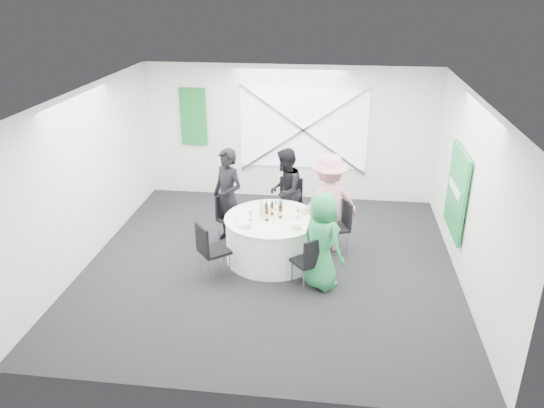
# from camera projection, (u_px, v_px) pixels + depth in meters

# --- Properties ---
(floor) EXTENTS (6.00, 6.00, 0.00)m
(floor) POSITION_uv_depth(u_px,v_px,m) (270.00, 264.00, 8.76)
(floor) COLOR black
(floor) RESTS_ON ground
(ceiling) EXTENTS (6.00, 6.00, 0.00)m
(ceiling) POSITION_uv_depth(u_px,v_px,m) (270.00, 95.00, 7.66)
(ceiling) COLOR silver
(ceiling) RESTS_ON wall_back
(wall_back) EXTENTS (6.00, 0.00, 6.00)m
(wall_back) POSITION_uv_depth(u_px,v_px,m) (289.00, 133.00, 10.95)
(wall_back) COLOR silver
(wall_back) RESTS_ON floor
(wall_front) EXTENTS (6.00, 0.00, 6.00)m
(wall_front) POSITION_uv_depth(u_px,v_px,m) (233.00, 289.00, 5.48)
(wall_front) COLOR silver
(wall_front) RESTS_ON floor
(wall_left) EXTENTS (0.00, 6.00, 6.00)m
(wall_left) POSITION_uv_depth(u_px,v_px,m) (86.00, 177.00, 8.56)
(wall_left) COLOR silver
(wall_left) RESTS_ON floor
(wall_right) EXTENTS (0.00, 6.00, 6.00)m
(wall_right) POSITION_uv_depth(u_px,v_px,m) (470.00, 194.00, 7.87)
(wall_right) COLOR silver
(wall_right) RESTS_ON floor
(window_panel) EXTENTS (2.60, 0.03, 1.60)m
(window_panel) POSITION_uv_depth(u_px,v_px,m) (303.00, 130.00, 10.84)
(window_panel) COLOR white
(window_panel) RESTS_ON wall_back
(window_brace_a) EXTENTS (2.63, 0.05, 1.84)m
(window_brace_a) POSITION_uv_depth(u_px,v_px,m) (303.00, 130.00, 10.80)
(window_brace_a) COLOR silver
(window_brace_a) RESTS_ON window_panel
(window_brace_b) EXTENTS (2.63, 0.05, 1.84)m
(window_brace_b) POSITION_uv_depth(u_px,v_px,m) (303.00, 130.00, 10.80)
(window_brace_b) COLOR silver
(window_brace_b) RESTS_ON window_panel
(green_banner) EXTENTS (0.55, 0.04, 1.20)m
(green_banner) POSITION_uv_depth(u_px,v_px,m) (193.00, 117.00, 11.01)
(green_banner) COLOR #156928
(green_banner) RESTS_ON wall_back
(green_sign) EXTENTS (0.05, 1.20, 1.40)m
(green_sign) POSITION_uv_depth(u_px,v_px,m) (457.00, 192.00, 8.50)
(green_sign) COLOR #18863C
(green_sign) RESTS_ON wall_right
(banquet_table) EXTENTS (1.56, 1.56, 0.76)m
(banquet_table) POSITION_uv_depth(u_px,v_px,m) (272.00, 238.00, 8.80)
(banquet_table) COLOR white
(banquet_table) RESTS_ON floor
(chair_back) EXTENTS (0.51, 0.52, 0.99)m
(chair_back) POSITION_uv_depth(u_px,v_px,m) (290.00, 200.00, 9.77)
(chair_back) COLOR black
(chair_back) RESTS_ON floor
(chair_back_left) EXTENTS (0.54, 0.54, 0.86)m
(chair_back_left) POSITION_uv_depth(u_px,v_px,m) (228.00, 214.00, 9.40)
(chair_back_left) COLOR black
(chair_back_left) RESTS_ON floor
(chair_back_right) EXTENTS (0.54, 0.54, 0.92)m
(chair_back_right) POSITION_uv_depth(u_px,v_px,m) (340.00, 222.00, 8.99)
(chair_back_right) COLOR black
(chair_back_right) RESTS_ON floor
(chair_front_right) EXTENTS (0.54, 0.54, 0.85)m
(chair_front_right) POSITION_uv_depth(u_px,v_px,m) (310.00, 259.00, 7.92)
(chair_front_right) COLOR black
(chair_front_right) RESTS_ON floor
(chair_front_left) EXTENTS (0.59, 0.59, 0.92)m
(chair_front_left) POSITION_uv_depth(u_px,v_px,m) (209.00, 247.00, 8.16)
(chair_front_left) COLOR black
(chair_front_left) RESTS_ON floor
(person_man_back_left) EXTENTS (0.75, 0.69, 1.72)m
(person_man_back_left) POSITION_uv_depth(u_px,v_px,m) (228.00, 197.00, 9.22)
(person_man_back_left) COLOR black
(person_man_back_left) RESTS_ON floor
(person_man_back) EXTENTS (0.49, 0.80, 1.58)m
(person_man_back) POSITION_uv_depth(u_px,v_px,m) (285.00, 191.00, 9.65)
(person_man_back) COLOR black
(person_man_back) RESTS_ON floor
(person_woman_pink) EXTENTS (1.23, 0.97, 1.72)m
(person_woman_pink) POSITION_uv_depth(u_px,v_px,m) (328.00, 203.00, 8.93)
(person_woman_pink) COLOR pink
(person_woman_pink) RESTS_ON floor
(person_woman_green) EXTENTS (0.88, 0.86, 1.52)m
(person_woman_green) POSITION_uv_depth(u_px,v_px,m) (322.00, 241.00, 7.87)
(person_woman_green) COLOR #27914D
(person_woman_green) RESTS_ON floor
(plate_back) EXTENTS (0.29, 0.29, 0.01)m
(plate_back) POSITION_uv_depth(u_px,v_px,m) (273.00, 203.00, 9.18)
(plate_back) COLOR white
(plate_back) RESTS_ON banquet_table
(plate_back_left) EXTENTS (0.29, 0.29, 0.01)m
(plate_back_left) POSITION_uv_depth(u_px,v_px,m) (250.00, 209.00, 8.95)
(plate_back_left) COLOR white
(plate_back_left) RESTS_ON banquet_table
(plate_back_right) EXTENTS (0.26, 0.26, 0.04)m
(plate_back_right) POSITION_uv_depth(u_px,v_px,m) (305.00, 213.00, 8.78)
(plate_back_right) COLOR white
(plate_back_right) RESTS_ON banquet_table
(plate_front_right) EXTENTS (0.26, 0.26, 0.04)m
(plate_front_right) POSITION_uv_depth(u_px,v_px,m) (296.00, 228.00, 8.26)
(plate_front_right) COLOR white
(plate_front_right) RESTS_ON banquet_table
(plate_front_left) EXTENTS (0.26, 0.26, 0.01)m
(plate_front_left) POSITION_uv_depth(u_px,v_px,m) (243.00, 224.00, 8.41)
(plate_front_left) COLOR white
(plate_front_left) RESTS_ON banquet_table
(napkin) EXTENTS (0.21, 0.19, 0.05)m
(napkin) POSITION_uv_depth(u_px,v_px,m) (245.00, 225.00, 8.30)
(napkin) COLOR white
(napkin) RESTS_ON plate_front_left
(beer_bottle_a) EXTENTS (0.06, 0.06, 0.25)m
(beer_bottle_a) POSITION_uv_depth(u_px,v_px,m) (266.00, 210.00, 8.70)
(beer_bottle_a) COLOR #39210A
(beer_bottle_a) RESTS_ON banquet_table
(beer_bottle_b) EXTENTS (0.06, 0.06, 0.26)m
(beer_bottle_b) POSITION_uv_depth(u_px,v_px,m) (272.00, 209.00, 8.71)
(beer_bottle_b) COLOR #39210A
(beer_bottle_b) RESTS_ON banquet_table
(beer_bottle_c) EXTENTS (0.06, 0.06, 0.27)m
(beer_bottle_c) POSITION_uv_depth(u_px,v_px,m) (281.00, 212.00, 8.59)
(beer_bottle_c) COLOR #39210A
(beer_bottle_c) RESTS_ON banquet_table
(beer_bottle_d) EXTENTS (0.06, 0.06, 0.28)m
(beer_bottle_d) POSITION_uv_depth(u_px,v_px,m) (267.00, 215.00, 8.49)
(beer_bottle_d) COLOR #39210A
(beer_bottle_d) RESTS_ON banquet_table
(green_water_bottle) EXTENTS (0.08, 0.08, 0.30)m
(green_water_bottle) POSITION_uv_depth(u_px,v_px,m) (280.00, 209.00, 8.68)
(green_water_bottle) COLOR #42AB56
(green_water_bottle) RESTS_ON banquet_table
(clear_water_bottle) EXTENTS (0.08, 0.08, 0.29)m
(clear_water_bottle) POSITION_uv_depth(u_px,v_px,m) (261.00, 210.00, 8.62)
(clear_water_bottle) COLOR silver
(clear_water_bottle) RESTS_ON banquet_table
(wine_glass_a) EXTENTS (0.07, 0.07, 0.17)m
(wine_glass_a) POSITION_uv_depth(u_px,v_px,m) (250.00, 214.00, 8.49)
(wine_glass_a) COLOR white
(wine_glass_a) RESTS_ON banquet_table
(wine_glass_b) EXTENTS (0.07, 0.07, 0.17)m
(wine_glass_b) POSITION_uv_depth(u_px,v_px,m) (262.00, 203.00, 8.87)
(wine_glass_b) COLOR white
(wine_glass_b) RESTS_ON banquet_table
(wine_glass_c) EXTENTS (0.07, 0.07, 0.17)m
(wine_glass_c) POSITION_uv_depth(u_px,v_px,m) (298.00, 211.00, 8.58)
(wine_glass_c) COLOR white
(wine_glass_c) RESTS_ON banquet_table
(wine_glass_d) EXTENTS (0.07, 0.07, 0.17)m
(wine_glass_d) POSITION_uv_depth(u_px,v_px,m) (276.00, 203.00, 8.90)
(wine_glass_d) COLOR white
(wine_glass_d) RESTS_ON banquet_table
(fork_a) EXTENTS (0.12, 0.12, 0.01)m
(fork_a) POSITION_uv_depth(u_px,v_px,m) (285.00, 232.00, 8.15)
(fork_a) COLOR silver
(fork_a) RESTS_ON banquet_table
(knife_a) EXTENTS (0.10, 0.13, 0.01)m
(knife_a) POSITION_uv_depth(u_px,v_px,m) (305.00, 224.00, 8.42)
(knife_a) COLOR silver
(knife_a) RESTS_ON banquet_table
(fork_b) EXTENTS (0.09, 0.13, 0.01)m
(fork_b) POSITION_uv_depth(u_px,v_px,m) (307.00, 215.00, 8.72)
(fork_b) COLOR silver
(fork_b) RESTS_ON banquet_table
(knife_b) EXTENTS (0.09, 0.14, 0.01)m
(knife_b) POSITION_uv_depth(u_px,v_px,m) (298.00, 208.00, 8.99)
(knife_b) COLOR silver
(knife_b) RESTS_ON banquet_table
(fork_c) EXTENTS (0.15, 0.03, 0.01)m
(fork_c) POSITION_uv_depth(u_px,v_px,m) (288.00, 205.00, 9.11)
(fork_c) COLOR silver
(fork_c) RESTS_ON banquet_table
(knife_c) EXTENTS (0.15, 0.02, 0.01)m
(knife_c) POSITION_uv_depth(u_px,v_px,m) (264.00, 204.00, 9.16)
(knife_c) COLOR silver
(knife_c) RESTS_ON banquet_table
(fork_d) EXTENTS (0.10, 0.13, 0.01)m
(fork_d) POSITION_uv_depth(u_px,v_px,m) (255.00, 205.00, 9.10)
(fork_d) COLOR silver
(fork_d) RESTS_ON banquet_table
(knife_d) EXTENTS (0.10, 0.13, 0.01)m
(knife_d) POSITION_uv_depth(u_px,v_px,m) (240.00, 212.00, 8.86)
(knife_d) COLOR silver
(knife_d) RESTS_ON banquet_table
(fork_e) EXTENTS (0.10, 0.13, 0.01)m
(fork_e) POSITION_uv_depth(u_px,v_px,m) (237.00, 220.00, 8.55)
(fork_e) COLOR silver
(fork_e) RESTS_ON banquet_table
(knife_e) EXTENTS (0.10, 0.13, 0.01)m
(knife_e) POSITION_uv_depth(u_px,v_px,m) (247.00, 229.00, 8.26)
(knife_e) COLOR silver
(knife_e) RESTS_ON banquet_table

